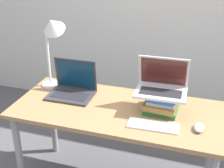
% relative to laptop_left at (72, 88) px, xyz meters
% --- Properties ---
extents(desk, '(1.46, 0.65, 0.71)m').
position_rel_laptop_left_xyz_m(desk, '(0.38, -0.10, -0.14)').
color(desk, '#9E754C').
rests_on(desk, ground_plane).
extents(laptop_left, '(0.33, 0.25, 0.26)m').
position_rel_laptop_left_xyz_m(laptop_left, '(0.00, 0.00, 0.00)').
color(laptop_left, '#333338').
rests_on(laptop_left, desk).
extents(book_stack, '(0.23, 0.25, 0.14)m').
position_rel_laptop_left_xyz_m(book_stack, '(0.68, -0.04, 0.01)').
color(book_stack, '#33753D').
rests_on(book_stack, desk).
extents(laptop_on_books, '(0.34, 0.24, 0.24)m').
position_rel_laptop_left_xyz_m(laptop_on_books, '(0.67, -0.03, 0.13)').
color(laptop_on_books, silver).
rests_on(laptop_on_books, book_stack).
extents(wireless_keyboard, '(0.32, 0.13, 0.01)m').
position_rel_laptop_left_xyz_m(wireless_keyboard, '(0.66, -0.25, -0.04)').
color(wireless_keyboard, white).
rests_on(wireless_keyboard, desk).
extents(mouse, '(0.06, 0.11, 0.03)m').
position_rel_laptop_left_xyz_m(mouse, '(0.94, -0.20, -0.03)').
color(mouse, '#B2B2B7').
rests_on(mouse, desk).
extents(desk_lamp, '(0.23, 0.20, 0.59)m').
position_rel_laptop_left_xyz_m(desk_lamp, '(-0.16, 0.06, 0.39)').
color(desk_lamp, white).
rests_on(desk_lamp, desk).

